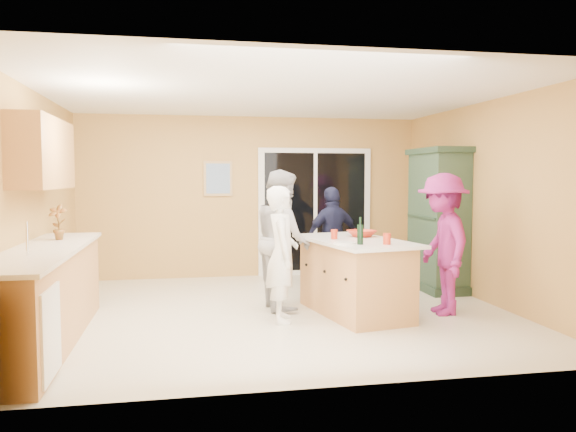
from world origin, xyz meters
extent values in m
plane|color=beige|center=(0.00, 0.00, 0.00)|extent=(5.50, 5.50, 0.00)
cube|color=white|center=(0.00, 0.00, 2.60)|extent=(5.50, 5.00, 0.10)
cube|color=#F1B463|center=(0.00, 2.50, 1.30)|extent=(5.50, 0.10, 2.60)
cube|color=#F1B463|center=(0.00, -2.50, 1.30)|extent=(5.50, 0.10, 2.60)
cube|color=#F1B463|center=(-2.75, 0.00, 1.30)|extent=(0.10, 5.00, 2.60)
cube|color=#F1B463|center=(2.75, 0.00, 1.30)|extent=(0.10, 5.00, 2.60)
cube|color=#C1844B|center=(-2.45, -0.90, 0.45)|extent=(0.60, 3.00, 0.90)
cube|color=white|center=(-2.44, -2.00, 0.40)|extent=(0.62, 0.60, 0.72)
cube|color=silver|center=(-2.44, -0.90, 0.92)|extent=(0.65, 3.05, 0.04)
cylinder|color=silver|center=(-2.45, -1.40, 1.09)|extent=(0.02, 0.02, 0.30)
cube|color=#C1844B|center=(-2.58, -0.20, 1.88)|extent=(0.35, 1.60, 0.75)
cube|color=white|center=(1.05, 2.47, 1.05)|extent=(1.90, 0.05, 2.10)
cube|color=black|center=(1.05, 2.46, 1.05)|extent=(1.70, 0.03, 1.94)
cube|color=white|center=(1.05, 2.45, 1.05)|extent=(0.06, 0.04, 1.94)
cube|color=silver|center=(1.20, 2.44, 1.00)|extent=(0.02, 0.03, 0.12)
cube|color=tan|center=(-0.55, 2.48, 1.60)|extent=(0.46, 0.03, 0.56)
cube|color=#5571B0|center=(-0.55, 2.47, 1.60)|extent=(0.38, 0.02, 0.48)
cube|color=#C1844B|center=(0.88, -0.29, 0.43)|extent=(1.04, 1.62, 0.85)
cube|color=silver|center=(0.88, -0.29, 0.87)|extent=(1.22, 1.84, 0.04)
cube|color=black|center=(0.88, -0.29, 0.05)|extent=(0.95, 1.53, 0.10)
cube|color=#223726|center=(2.49, 0.88, 0.06)|extent=(0.56, 1.07, 0.12)
cube|color=#314A33|center=(2.49, 0.88, 1.01)|extent=(0.50, 1.01, 1.89)
cube|color=#223726|center=(2.49, 0.88, 1.99)|extent=(0.58, 1.11, 0.08)
imported|color=white|center=(-0.02, -0.46, 0.76)|extent=(0.42, 0.59, 1.52)
imported|color=#A5A5A7|center=(0.10, 0.20, 0.86)|extent=(0.70, 0.87, 1.71)
imported|color=#171933|center=(0.99, 1.11, 0.74)|extent=(0.94, 0.58, 1.49)
imported|color=#861D65|center=(1.91, -0.46, 0.84)|extent=(0.74, 1.14, 1.67)
imported|color=#B22A13|center=(1.05, -0.03, 0.93)|extent=(0.42, 0.42, 0.08)
imported|color=#B02111|center=(-2.45, -0.16, 1.14)|extent=(0.24, 0.19, 0.39)
cylinder|color=#B22A13|center=(1.07, -0.84, 0.95)|extent=(0.09, 0.09, 0.12)
cylinder|color=#B22A13|center=(0.65, -0.23, 0.95)|extent=(0.08, 0.08, 0.11)
cylinder|color=black|center=(0.78, -0.79, 1.00)|extent=(0.07, 0.07, 0.22)
cylinder|color=black|center=(0.78, -0.79, 1.15)|extent=(0.03, 0.03, 0.08)
cylinder|color=silver|center=(0.64, -0.68, 0.90)|extent=(0.32, 0.32, 0.02)
camera|label=1|loc=(-1.10, -6.60, 1.63)|focal=35.00mm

